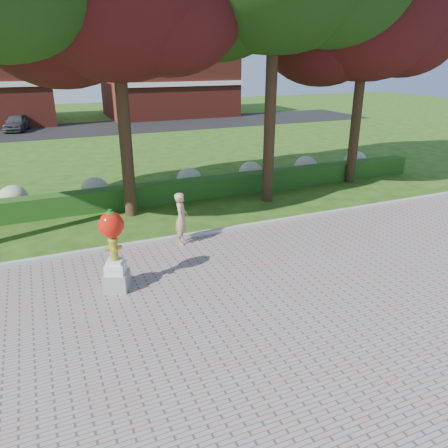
% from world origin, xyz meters
% --- Properties ---
extents(ground, '(100.00, 100.00, 0.00)m').
position_xyz_m(ground, '(0.00, 0.00, 0.00)').
color(ground, '#234711').
rests_on(ground, ground).
extents(walkway, '(40.00, 14.00, 0.04)m').
position_xyz_m(walkway, '(0.00, -4.00, 0.02)').
color(walkway, gray).
rests_on(walkway, ground).
extents(curb, '(40.00, 0.18, 0.15)m').
position_xyz_m(curb, '(0.00, 3.00, 0.07)').
color(curb, '#ADADA5').
rests_on(curb, ground).
extents(lawn_hedge, '(24.00, 0.70, 0.80)m').
position_xyz_m(lawn_hedge, '(0.00, 7.00, 0.40)').
color(lawn_hedge, '#204A15').
rests_on(lawn_hedge, ground).
extents(hydrangea_row, '(20.10, 1.10, 0.99)m').
position_xyz_m(hydrangea_row, '(0.57, 8.00, 0.55)').
color(hydrangea_row, '#A2AB83').
rests_on(hydrangea_row, ground).
extents(street, '(50.00, 8.00, 0.02)m').
position_xyz_m(street, '(0.00, 28.00, 0.01)').
color(street, black).
rests_on(street, ground).
extents(building_right, '(12.00, 8.00, 6.40)m').
position_xyz_m(building_right, '(8.00, 34.00, 3.20)').
color(building_right, maroon).
rests_on(building_right, ground).
extents(tree_far_right, '(7.88, 6.72, 10.21)m').
position_xyz_m(tree_far_right, '(8.40, 6.58, 6.97)').
color(tree_far_right, black).
rests_on(tree_far_right, ground).
extents(hydrant_sculpture, '(0.76, 0.76, 2.13)m').
position_xyz_m(hydrant_sculpture, '(-3.55, 0.48, 1.17)').
color(hydrant_sculpture, gray).
rests_on(hydrant_sculpture, walkway).
extents(woman, '(0.61, 0.71, 1.66)m').
position_xyz_m(woman, '(-1.12, 2.60, 0.87)').
color(woman, tan).
rests_on(woman, walkway).
extents(parked_car, '(2.35, 4.02, 1.28)m').
position_xyz_m(parked_car, '(-6.04, 29.17, 0.66)').
color(parked_car, '#44464C').
rests_on(parked_car, street).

